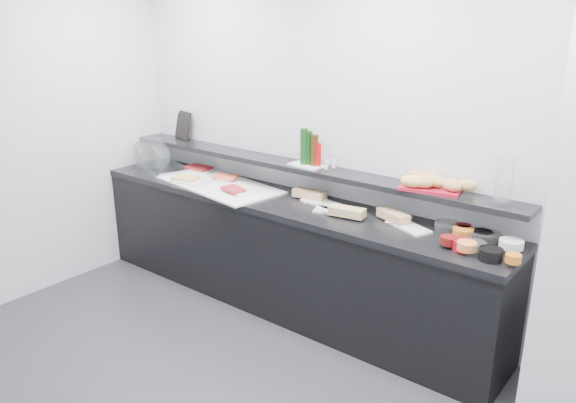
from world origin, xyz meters
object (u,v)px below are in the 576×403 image
Objects in this scene: cloche_base at (165,168)px; bread_tray at (432,187)px; carafe at (504,182)px; condiment_tray at (307,165)px; sandwich_plate_mid at (336,211)px; framed_print at (183,125)px.

bread_tray is at bearing 21.19° from cloche_base.
bread_tray is 1.31× the size of carafe.
sandwich_plate_mid is at bearing -20.32° from condiment_tray.
cloche_base is 2.53m from bread_tray.
condiment_tray is 1.02m from bread_tray.
condiment_tray is at bearing 139.22° from sandwich_plate_mid.
cloche_base is at bearing 172.56° from bread_tray.
condiment_tray reaches higher than sandwich_plate_mid.
bread_tray is (2.51, 0.20, 0.24)m from cloche_base.
framed_print is (-1.90, 0.26, 0.37)m from sandwich_plate_mid.
carafe is at bearing -18.95° from bread_tray.
bread_tray is (2.52, -0.06, -0.12)m from framed_print.
sandwich_plate_mid is 1.05× the size of carafe.
carafe is at bearing 13.86° from framed_print.
cloche_base is 0.44m from framed_print.
cloche_base is 3.02m from carafe.
sandwich_plate_mid is (1.88, 0.00, -0.01)m from cloche_base.
framed_print is at bearing 166.70° from bread_tray.
framed_print is 3.01m from carafe.
framed_print is at bearing 109.55° from cloche_base.
sandwich_plate_mid is 1.19m from carafe.
bread_tray reaches higher than condiment_tray.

